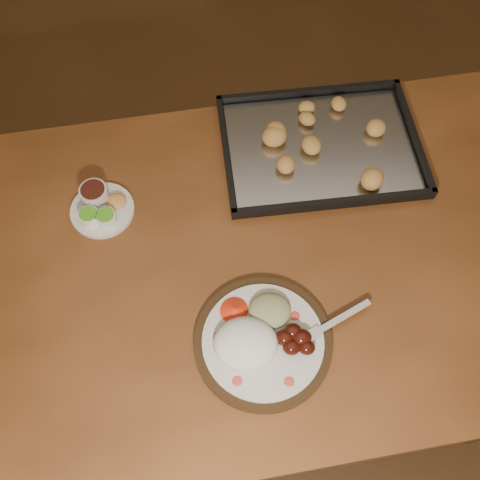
{
  "coord_description": "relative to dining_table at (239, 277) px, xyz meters",
  "views": [
    {
      "loc": [
        -0.08,
        -0.81,
        1.82
      ],
      "look_at": [
        -0.07,
        -0.25,
        0.77
      ],
      "focal_mm": 40.0,
      "sensor_mm": 36.0,
      "label": 1
    }
  ],
  "objects": [
    {
      "name": "ground",
      "position": [
        0.07,
        0.29,
        -0.65
      ],
      "size": [
        4.0,
        4.0,
        0.0
      ],
      "primitive_type": "plane",
      "color": "brown",
      "rests_on": "ground"
    },
    {
      "name": "dining_table",
      "position": [
        0.0,
        0.0,
        0.0
      ],
      "size": [
        1.62,
        1.13,
        0.75
      ],
      "rotation": [
        0.0,
        0.0,
        0.16
      ],
      "color": "brown",
      "rests_on": "ground"
    },
    {
      "name": "baking_tray",
      "position": [
        0.21,
        0.3,
        0.11
      ],
      "size": [
        0.52,
        0.41,
        0.05
      ],
      "rotation": [
        0.0,
        0.0,
        0.11
      ],
      "color": "black",
      "rests_on": "dining_table"
    },
    {
      "name": "dinner_plate",
      "position": [
        0.04,
        -0.19,
        0.12
      ],
      "size": [
        0.37,
        0.28,
        0.07
      ],
      "rotation": [
        0.0,
        0.0,
        0.13
      ],
      "color": "black",
      "rests_on": "dining_table"
    },
    {
      "name": "condiment_saucer",
      "position": [
        -0.32,
        0.13,
        0.12
      ],
      "size": [
        0.15,
        0.15,
        0.05
      ],
      "rotation": [
        0.0,
        0.0,
        0.22
      ],
      "color": "silver",
      "rests_on": "dining_table"
    }
  ]
}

